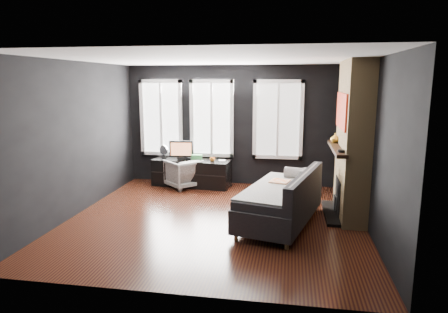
% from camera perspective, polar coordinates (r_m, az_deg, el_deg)
% --- Properties ---
extents(floor, '(5.00, 5.00, 0.00)m').
position_cam_1_polar(floor, '(6.99, -1.23, -8.92)').
color(floor, black).
rests_on(floor, ground).
extents(ceiling, '(5.00, 5.00, 0.00)m').
position_cam_1_polar(ceiling, '(6.59, -1.33, 13.78)').
color(ceiling, white).
rests_on(ceiling, ground).
extents(wall_back, '(5.00, 0.02, 2.70)m').
position_cam_1_polar(wall_back, '(9.10, 1.69, 4.44)').
color(wall_back, black).
rests_on(wall_back, ground).
extents(wall_left, '(0.02, 5.00, 2.70)m').
position_cam_1_polar(wall_left, '(7.53, -20.32, 2.44)').
color(wall_left, black).
rests_on(wall_left, ground).
extents(wall_right, '(0.02, 5.00, 2.70)m').
position_cam_1_polar(wall_right, '(6.66, 20.37, 1.41)').
color(wall_right, black).
rests_on(wall_right, ground).
extents(windows, '(4.00, 0.16, 1.76)m').
position_cam_1_polar(windows, '(9.08, -1.17, 10.95)').
color(windows, white).
rests_on(windows, wall_back).
extents(fireplace, '(0.70, 1.62, 2.70)m').
position_cam_1_polar(fireplace, '(7.21, 17.94, 2.24)').
color(fireplace, '#93724C').
rests_on(fireplace, floor).
extents(sofa, '(1.57, 2.32, 0.91)m').
position_cam_1_polar(sofa, '(6.70, 8.02, -5.79)').
color(sofa, '#262628').
rests_on(sofa, floor).
extents(stripe_pillow, '(0.17, 0.34, 0.33)m').
position_cam_1_polar(stripe_pillow, '(7.19, 11.28, -3.10)').
color(stripe_pillow, gray).
rests_on(stripe_pillow, sofa).
extents(armchair, '(0.94, 0.94, 0.71)m').
position_cam_1_polar(armchair, '(8.96, -5.83, -2.19)').
color(armchair, silver).
rests_on(armchair, floor).
extents(media_console, '(1.80, 0.74, 0.60)m').
position_cam_1_polar(media_console, '(9.07, -4.65, -2.33)').
color(media_console, black).
rests_on(media_console, floor).
extents(monitor, '(0.55, 0.17, 0.49)m').
position_cam_1_polar(monitor, '(9.01, -6.13, 1.08)').
color(monitor, black).
rests_on(monitor, media_console).
extents(desk_fan, '(0.28, 0.28, 0.31)m').
position_cam_1_polar(desk_fan, '(9.25, -8.59, 0.72)').
color(desk_fan, '#A2A2A2').
rests_on(desk_fan, media_console).
extents(mug, '(0.11, 0.09, 0.11)m').
position_cam_1_polar(mug, '(8.79, -1.68, -0.34)').
color(mug, '#C96A1A').
rests_on(mug, media_console).
extents(book, '(0.15, 0.04, 0.20)m').
position_cam_1_polar(book, '(8.84, -0.76, 0.03)').
color(book, '#BEB295').
rests_on(book, media_console).
extents(storage_box, '(0.26, 0.19, 0.13)m').
position_cam_1_polar(storage_box, '(8.92, -3.92, -0.14)').
color(storage_box, '#337339').
rests_on(storage_box, media_console).
extents(mantel_vase, '(0.20, 0.21, 0.17)m').
position_cam_1_polar(mantel_vase, '(7.62, 15.60, 2.55)').
color(mantel_vase, yellow).
rests_on(mantel_vase, fireplace).
extents(mantel_clock, '(0.13, 0.13, 0.04)m').
position_cam_1_polar(mantel_clock, '(6.65, 16.43, 0.76)').
color(mantel_clock, black).
rests_on(mantel_clock, fireplace).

